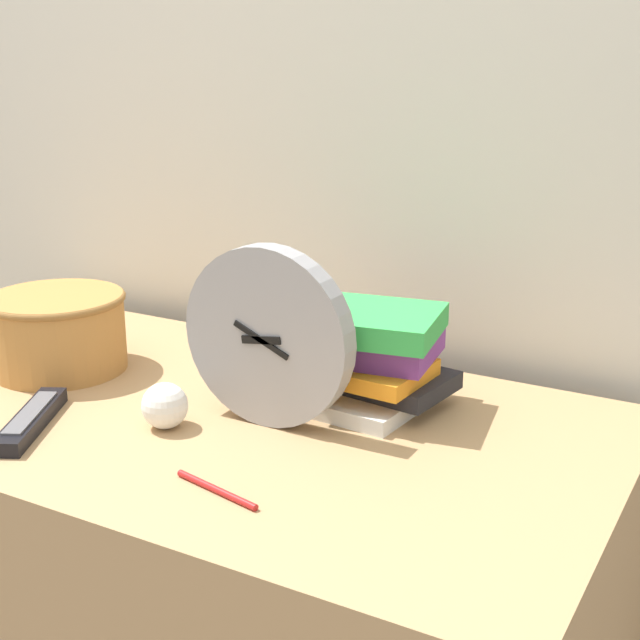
% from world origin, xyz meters
% --- Properties ---
extents(wall_back, '(6.00, 0.04, 2.40)m').
position_xyz_m(wall_back, '(0.00, 0.69, 1.20)').
color(wall_back, silver).
rests_on(wall_back, ground_plane).
extents(desk, '(1.17, 0.62, 0.74)m').
position_xyz_m(desk, '(0.00, 0.31, 0.37)').
color(desk, tan).
rests_on(desk, ground_plane).
extents(desk_clock, '(0.24, 0.04, 0.24)m').
position_xyz_m(desk_clock, '(0.12, 0.31, 0.86)').
color(desk_clock, '#99999E').
rests_on(desk_clock, desk).
extents(book_stack, '(0.23, 0.19, 0.14)m').
position_xyz_m(book_stack, '(0.21, 0.44, 0.81)').
color(book_stack, white).
rests_on(book_stack, desk).
extents(basket, '(0.21, 0.21, 0.12)m').
position_xyz_m(basket, '(-0.27, 0.33, 0.80)').
color(basket, '#B27A3D').
rests_on(basket, desk).
extents(tv_remote, '(0.12, 0.18, 0.02)m').
position_xyz_m(tv_remote, '(-0.14, 0.15, 0.75)').
color(tv_remote, black).
rests_on(tv_remote, desk).
extents(crumpled_paper_ball, '(0.06, 0.06, 0.06)m').
position_xyz_m(crumpled_paper_ball, '(0.01, 0.23, 0.77)').
color(crumpled_paper_ball, white).
rests_on(crumpled_paper_ball, desk).
extents(pen, '(0.13, 0.03, 0.01)m').
position_xyz_m(pen, '(0.18, 0.12, 0.74)').
color(pen, '#B21E1E').
rests_on(pen, desk).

